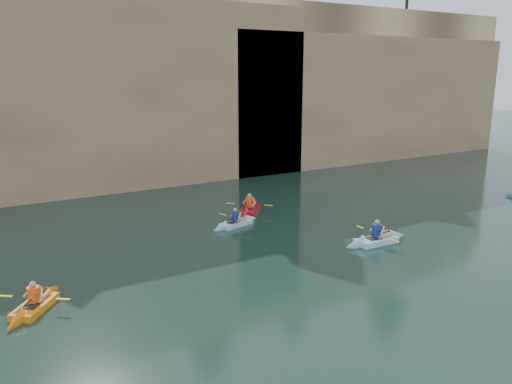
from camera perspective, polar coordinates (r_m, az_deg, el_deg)
cliff at (r=37.38m, az=-21.19°, el=11.38°), size 70.00×16.00×12.00m
cliff_slab_center at (r=30.60m, az=-15.00°, el=10.95°), size 24.00×2.40×11.40m
cliff_slab_east at (r=40.85m, az=13.64°, el=10.50°), size 26.00×2.40×9.84m
sea_cave_center at (r=29.36m, az=-25.48°, el=1.91°), size 3.50×1.00×3.20m
sea_cave_east at (r=33.39m, az=-0.94°, el=5.65°), size 5.00×1.00×4.50m
kayaker_orange at (r=16.54m, az=-23.95°, el=-11.74°), size 2.30×2.75×1.11m
kayaker_ltblue_near at (r=21.17m, az=13.57°, el=-5.33°), size 3.19×2.47×1.26m
kayaker_red_far at (r=25.05m, az=-0.75°, el=-1.99°), size 2.73×2.91×1.20m
kayaker_ltblue_mid at (r=22.90m, az=-2.36°, el=-3.55°), size 2.85×2.06×1.05m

